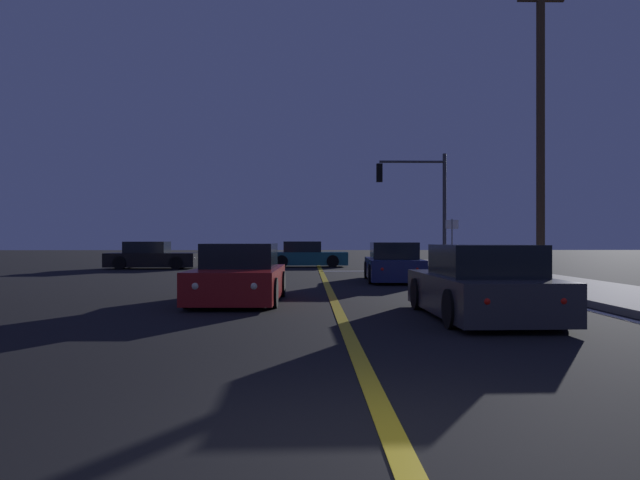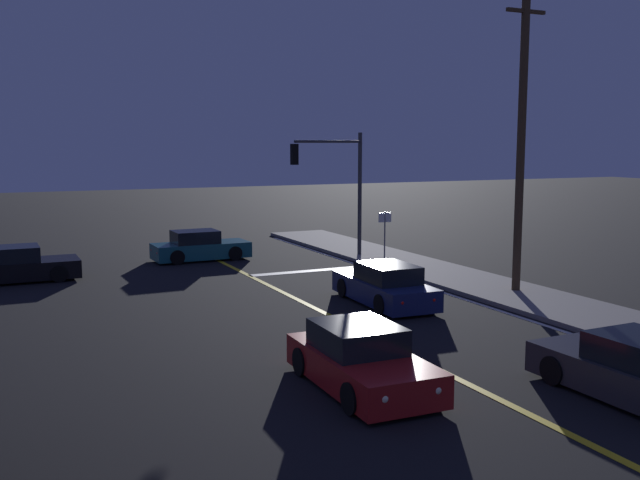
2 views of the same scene
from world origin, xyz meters
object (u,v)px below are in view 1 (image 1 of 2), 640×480
at_px(car_far_approaching_charcoal, 481,286).
at_px(car_mid_block_navy, 393,264).
at_px(car_following_oncoming_teal, 306,256).
at_px(street_sign_corner, 452,236).
at_px(utility_pole_right, 541,113).
at_px(car_side_waiting_red, 239,276).
at_px(traffic_signal_near_right, 420,193).
at_px(car_distant_tail_black, 151,257).

height_order(car_far_approaching_charcoal, car_mid_block_navy, same).
xyz_separation_m(car_following_oncoming_teal, street_sign_corner, (6.53, -5.15, 1.01)).
bearing_deg(utility_pole_right, car_far_approaching_charcoal, -116.87).
xyz_separation_m(car_far_approaching_charcoal, car_mid_block_navy, (-0.22, 9.81, -0.00)).
distance_m(car_side_waiting_red, street_sign_corner, 15.17).
relative_size(car_side_waiting_red, street_sign_corner, 1.78).
bearing_deg(car_side_waiting_red, utility_pole_right, -145.23).
xyz_separation_m(car_following_oncoming_teal, utility_pole_right, (7.93, -11.79, 5.11)).
relative_size(car_far_approaching_charcoal, car_side_waiting_red, 1.05).
height_order(car_side_waiting_red, traffic_signal_near_right, traffic_signal_near_right).
distance_m(traffic_signal_near_right, street_sign_corner, 3.65).
height_order(utility_pole_right, street_sign_corner, utility_pole_right).
relative_size(car_distant_tail_black, car_mid_block_navy, 0.96).
height_order(car_mid_block_navy, traffic_signal_near_right, traffic_signal_near_right).
relative_size(car_following_oncoming_teal, traffic_signal_near_right, 0.76).
distance_m(car_mid_block_navy, utility_pole_right, 7.10).
xyz_separation_m(car_far_approaching_charcoal, traffic_signal_near_right, (2.36, 18.66, 3.17)).
relative_size(car_mid_block_navy, street_sign_corner, 1.94).
distance_m(car_following_oncoming_teal, utility_pole_right, 15.10).
distance_m(car_side_waiting_red, utility_pole_right, 12.38).
xyz_separation_m(car_mid_block_navy, street_sign_corner, (3.49, 6.05, 1.01)).
height_order(car_side_waiting_red, car_mid_block_navy, same).
xyz_separation_m(car_far_approaching_charcoal, car_distant_tail_black, (-10.87, 19.06, 0.00)).
height_order(car_distant_tail_black, traffic_signal_near_right, traffic_signal_near_right).
bearing_deg(traffic_signal_near_right, car_far_approaching_charcoal, 82.78).
distance_m(car_following_oncoming_teal, car_mid_block_navy, 11.60).
bearing_deg(car_mid_block_navy, car_side_waiting_red, -120.97).
relative_size(car_far_approaching_charcoal, traffic_signal_near_right, 0.78).
distance_m(car_distant_tail_black, street_sign_corner, 14.54).
height_order(car_far_approaching_charcoal, street_sign_corner, street_sign_corner).
distance_m(utility_pole_right, street_sign_corner, 7.92).
xyz_separation_m(car_distant_tail_black, car_mid_block_navy, (10.66, -9.24, -0.00)).
bearing_deg(car_following_oncoming_teal, car_mid_block_navy, 13.76).
bearing_deg(car_distant_tail_black, street_sign_corner, 76.90).
bearing_deg(car_following_oncoming_teal, car_far_approaching_charcoal, 7.39).
bearing_deg(traffic_signal_near_right, utility_pole_right, 103.78).
relative_size(car_following_oncoming_teal, car_side_waiting_red, 1.02).
xyz_separation_m(traffic_signal_near_right, utility_pole_right, (2.31, -9.43, 1.94)).
height_order(car_mid_block_navy, street_sign_corner, street_sign_corner).
height_order(car_side_waiting_red, utility_pole_right, utility_pole_right).
distance_m(car_following_oncoming_teal, car_side_waiting_red, 18.05).
bearing_deg(car_distant_tail_black, car_following_oncoming_teal, 104.04).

